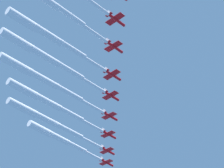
{
  "coord_description": "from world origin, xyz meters",
  "views": [
    {
      "loc": [
        -172.35,
        0.18,
        40.26
      ],
      "look_at": [
        0.0,
        0.0,
        186.47
      ],
      "focal_mm": 83.25,
      "sensor_mm": 36.0,
      "label": 1
    }
  ],
  "objects_px": {
    "jet_port_inner": "(46,119)",
    "jet_starboard_mid": "(43,56)",
    "jet_starboard_inner": "(46,101)",
    "jet_port_outer": "(48,35)",
    "jet_lead": "(58,138)",
    "jet_port_mid": "(42,78)"
  },
  "relations": [
    {
      "from": "jet_port_inner",
      "to": "jet_starboard_mid",
      "type": "distance_m",
      "value": 43.19
    },
    {
      "from": "jet_starboard_inner",
      "to": "jet_starboard_mid",
      "type": "height_order",
      "value": "jet_starboard_mid"
    },
    {
      "from": "jet_port_inner",
      "to": "jet_port_outer",
      "type": "distance_m",
      "value": 55.69
    },
    {
      "from": "jet_port_inner",
      "to": "jet_port_outer",
      "type": "xyz_separation_m",
      "value": [
        -55.36,
        -6.05,
        -0.06
      ]
    },
    {
      "from": "jet_lead",
      "to": "jet_starboard_inner",
      "type": "relative_size",
      "value": 0.88
    },
    {
      "from": "jet_starboard_mid",
      "to": "jet_port_mid",
      "type": "bearing_deg",
      "value": 8.19
    },
    {
      "from": "jet_port_mid",
      "to": "jet_port_inner",
      "type": "bearing_deg",
      "value": 2.1
    },
    {
      "from": "jet_port_inner",
      "to": "jet_starboard_mid",
      "type": "height_order",
      "value": "jet_starboard_mid"
    },
    {
      "from": "jet_lead",
      "to": "jet_port_mid",
      "type": "relative_size",
      "value": 0.85
    },
    {
      "from": "jet_starboard_inner",
      "to": "jet_port_outer",
      "type": "xyz_separation_m",
      "value": [
        -41.56,
        -4.49,
        -0.02
      ]
    },
    {
      "from": "jet_starboard_mid",
      "to": "jet_port_outer",
      "type": "distance_m",
      "value": 12.65
    },
    {
      "from": "jet_starboard_mid",
      "to": "jet_starboard_inner",
      "type": "bearing_deg",
      "value": 2.96
    },
    {
      "from": "jet_starboard_inner",
      "to": "jet_starboard_mid",
      "type": "distance_m",
      "value": 29.32
    },
    {
      "from": "jet_lead",
      "to": "jet_starboard_mid",
      "type": "distance_m",
      "value": 61.46
    },
    {
      "from": "jet_starboard_inner",
      "to": "jet_starboard_mid",
      "type": "xyz_separation_m",
      "value": [
        -29.28,
        -1.51,
        0.57
      ]
    },
    {
      "from": "jet_starboard_inner",
      "to": "jet_port_mid",
      "type": "relative_size",
      "value": 0.97
    },
    {
      "from": "jet_lead",
      "to": "jet_port_outer",
      "type": "relative_size",
      "value": 0.96
    },
    {
      "from": "jet_port_inner",
      "to": "jet_starboard_mid",
      "type": "xyz_separation_m",
      "value": [
        -43.08,
        -3.07,
        0.53
      ]
    },
    {
      "from": "jet_port_inner",
      "to": "jet_port_mid",
      "type": "xyz_separation_m",
      "value": [
        -29.15,
        -1.07,
        0.21
      ]
    },
    {
      "from": "jet_lead",
      "to": "jet_port_inner",
      "type": "height_order",
      "value": "jet_lead"
    },
    {
      "from": "jet_lead",
      "to": "jet_port_inner",
      "type": "distance_m",
      "value": 18.96
    },
    {
      "from": "jet_starboard_inner",
      "to": "jet_port_inner",
      "type": "bearing_deg",
      "value": 6.44
    }
  ]
}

